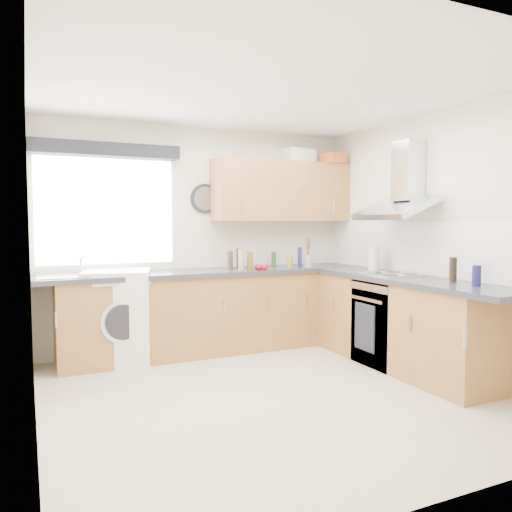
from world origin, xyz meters
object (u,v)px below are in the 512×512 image
oven (391,322)px  extractor_hood (401,189)px  upper_cabinets (282,191)px  washing_machine (118,316)px

oven → extractor_hood: extractor_hood is taller
extractor_hood → upper_cabinets: upper_cabinets is taller
extractor_hood → washing_machine: extractor_hood is taller
extractor_hood → upper_cabinets: 1.48m
oven → upper_cabinets: bearing=112.5°
oven → extractor_hood: size_ratio=1.09×
extractor_hood → upper_cabinets: (-0.65, 1.33, 0.03)m
oven → extractor_hood: 1.35m
oven → upper_cabinets: upper_cabinets is taller
oven → extractor_hood: (0.10, -0.00, 1.34)m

